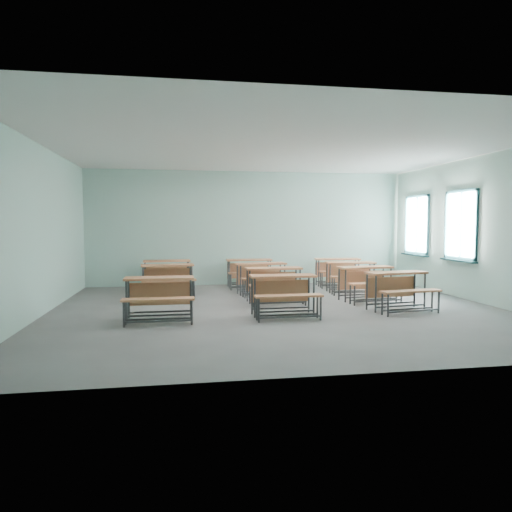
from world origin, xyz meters
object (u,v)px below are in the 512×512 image
Objects in this scene: desk_unit_r2c2 at (352,272)px; desk_unit_r3c0 at (167,270)px; desk_unit_r0c0 at (159,292)px; desk_unit_r3c2 at (338,268)px; desk_unit_r3c1 at (250,269)px; desk_unit_r2c1 at (262,274)px; desk_unit_r1c1 at (275,279)px; desk_unit_r0c2 at (399,285)px; desk_unit_r0c1 at (284,289)px; desk_unit_r2c0 at (168,275)px; desk_unit_r1c2 at (367,278)px.

desk_unit_r2c2 and desk_unit_r3c0 have the same top height.
desk_unit_r0c0 is 0.95× the size of desk_unit_r3c2.
desk_unit_r3c0 is 1.04× the size of desk_unit_r3c1.
desk_unit_r0c0 and desk_unit_r3c2 have the same top height.
desk_unit_r3c2 is (2.34, 1.14, 0.00)m from desk_unit_r2c1.
desk_unit_r0c2 is at bearing -31.26° from desk_unit_r1c1.
desk_unit_r2c0 is (-2.20, 2.64, 0.00)m from desk_unit_r0c1.
desk_unit_r2c2 is at bearing 25.96° from desk_unit_r1c1.
desk_unit_r3c2 is (0.08, 1.20, 0.00)m from desk_unit_r2c2.
desk_unit_r1c2 is 1.01× the size of desk_unit_r3c2.
desk_unit_r0c0 is at bearing -119.47° from desk_unit_r3c1.
desk_unit_r1c1 is 2.09m from desk_unit_r1c2.
desk_unit_r2c0 is 1.30m from desk_unit_r3c0.
desk_unit_r1c2 is at bearing -89.63° from desk_unit_r3c2.
desk_unit_r0c1 is 3.43m from desk_unit_r2c0.
desk_unit_r0c0 is 3.94m from desk_unit_r3c0.
desk_unit_r1c2 and desk_unit_r3c0 have the same top height.
desk_unit_r2c2 is (4.52, -0.04, 0.00)m from desk_unit_r2c0.
desk_unit_r0c0 is 1.00× the size of desk_unit_r3c1.
desk_unit_r2c1 is at bearing -32.63° from desk_unit_r3c0.
desk_unit_r3c2 is at bearing 39.11° from desk_unit_r0c0.
desk_unit_r1c1 and desk_unit_r3c0 have the same top height.
desk_unit_r0c0 is at bearing -97.11° from desk_unit_r2c0.
desk_unit_r0c1 is 4.54m from desk_unit_r3c0.
desk_unit_r0c1 is 0.94× the size of desk_unit_r2c1.
desk_unit_r2c0 and desk_unit_r2c1 have the same top height.
desk_unit_r2c2 is at bearing 83.28° from desk_unit_r0c2.
desk_unit_r0c2 and desk_unit_r3c2 have the same top height.
desk_unit_r3c2 is at bearing 8.68° from desk_unit_r2c0.
desk_unit_r1c1 and desk_unit_r3c1 have the same top height.
desk_unit_r1c1 is 0.97× the size of desk_unit_r2c2.
desk_unit_r0c2 is 4.46m from desk_unit_r3c1.
desk_unit_r0c1 is 3.49m from desk_unit_r2c2.
desk_unit_r2c1 is at bearing -149.34° from desk_unit_r3c2.
desk_unit_r0c1 is at bearing -64.03° from desk_unit_r3c0.
desk_unit_r2c0 and desk_unit_r3c1 have the same top height.
desk_unit_r2c2 is (2.26, -0.06, 0.00)m from desk_unit_r2c1.
desk_unit_r2c2 is at bearing 47.78° from desk_unit_r0c1.
desk_unit_r3c1 is (-2.38, 1.31, 0.00)m from desk_unit_r2c2.
desk_unit_r1c1 is 1.02× the size of desk_unit_r3c1.
desk_unit_r1c1 and desk_unit_r2c0 have the same top height.
desk_unit_r0c1 is 2.38m from desk_unit_r0c2.
desk_unit_r3c1 is 2.46m from desk_unit_r3c2.
desk_unit_r0c0 and desk_unit_r0c1 have the same top height.
desk_unit_r0c0 is at bearing -145.92° from desk_unit_r2c2.
desk_unit_r1c1 is at bearing -129.47° from desk_unit_r3c2.
desk_unit_r2c1 is 1.02× the size of desk_unit_r2c2.
desk_unit_r3c0 is (-4.58, 1.34, 0.00)m from desk_unit_r2c2.
desk_unit_r0c2 and desk_unit_r1c1 have the same top height.
desk_unit_r2c0 is 4.52m from desk_unit_r2c2.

